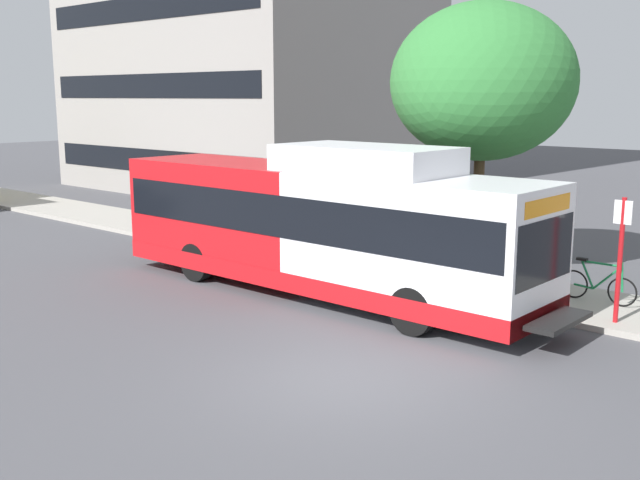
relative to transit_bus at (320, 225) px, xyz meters
The scene contains 7 objects.
ground_plane 5.89m from the transit_bus, 135.80° to the left, with size 120.00×120.00×0.00m, color #4C4C51.
sidewalk_curb 3.89m from the transit_bus, 33.11° to the left, with size 3.00×56.00×0.14m, color #A8A399.
transit_bus is the anchor object (origin of this frame).
bus_stop_sign_pole 6.72m from the transit_bus, 72.90° to the right, with size 0.10×0.36×2.60m.
bicycle_parked 6.52m from the transit_bus, 59.69° to the right, with size 0.52×1.76×1.02m.
street_tree_near_stop 5.65m from the transit_bus, 25.08° to the right, with size 4.71×4.71×6.96m.
lattice_comm_tower 38.89m from the transit_bus, 64.17° to the left, with size 1.10×1.10×28.09m.
Camera 1 is at (-9.16, -7.63, 4.73)m, focal length 42.02 mm.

